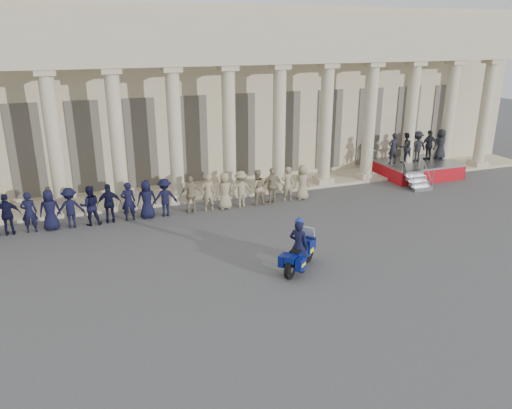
% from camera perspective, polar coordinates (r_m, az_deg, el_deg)
% --- Properties ---
extents(ground, '(90.00, 90.00, 0.00)m').
position_cam_1_polar(ground, '(17.49, 0.95, -7.08)').
color(ground, '#434346').
rests_on(ground, ground).
extents(building, '(40.00, 12.50, 9.00)m').
position_cam_1_polar(building, '(30.08, -9.56, 12.74)').
color(building, '#B9AB8B').
rests_on(building, ground).
extents(officer_rank, '(19.40, 0.65, 1.71)m').
position_cam_1_polar(officer_rank, '(21.98, -17.79, -0.04)').
color(officer_rank, black).
rests_on(officer_rank, ground).
extents(reviewing_stand, '(4.14, 4.00, 2.54)m').
position_cam_1_polar(reviewing_stand, '(29.39, 18.10, 5.68)').
color(reviewing_stand, gray).
rests_on(reviewing_stand, ground).
extents(motorcycle, '(1.74, 1.57, 1.36)m').
position_cam_1_polar(motorcycle, '(17.09, 5.02, -5.64)').
color(motorcycle, black).
rests_on(motorcycle, ground).
extents(rider, '(0.78, 0.81, 1.95)m').
position_cam_1_polar(rider, '(16.83, 4.90, -4.63)').
color(rider, black).
rests_on(rider, ground).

